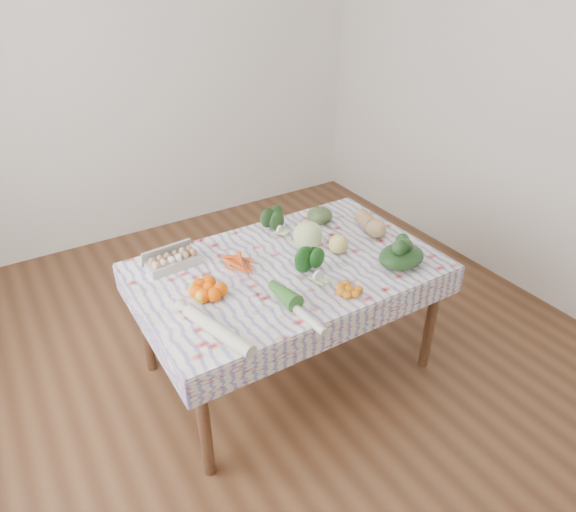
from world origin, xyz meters
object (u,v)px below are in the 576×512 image
Objects in this scene: kabocha_squash at (320,215)px; grapefruit at (338,244)px; butternut_squash at (371,222)px; cabbage at (308,235)px; egg_carton at (174,262)px; dining_table at (288,277)px.

grapefruit is (-0.12, -0.36, 0.00)m from kabocha_squash.
cabbage is at bearing -171.63° from butternut_squash.
butternut_squash is at bearing -5.06° from cabbage.
egg_carton is 1.80× the size of kabocha_squash.
grapefruit reaches higher than egg_carton.
egg_carton is 1.09× the size of butternut_squash.
kabocha_squash is 0.61× the size of butternut_squash.
dining_table is 0.64m from egg_carton.
dining_table is at bearing -161.06° from butternut_squash.
grapefruit is at bearing -26.57° from egg_carton.
egg_carton is at bearing 158.08° from grapefruit.
butternut_squash reaches higher than egg_carton.
grapefruit is at bearing -108.54° from kabocha_squash.
cabbage is 0.45m from butternut_squash.
dining_table is 9.35× the size of cabbage.
butternut_squash reaches higher than dining_table.
kabocha_squash is at bearing 42.63° from cabbage.
butternut_squash reaches higher than kabocha_squash.
dining_table is 9.85× the size of kabocha_squash.
butternut_squash is 0.34m from grapefruit.
dining_table is 0.66m from butternut_squash.
cabbage is (-0.24, -0.22, 0.03)m from kabocha_squash.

